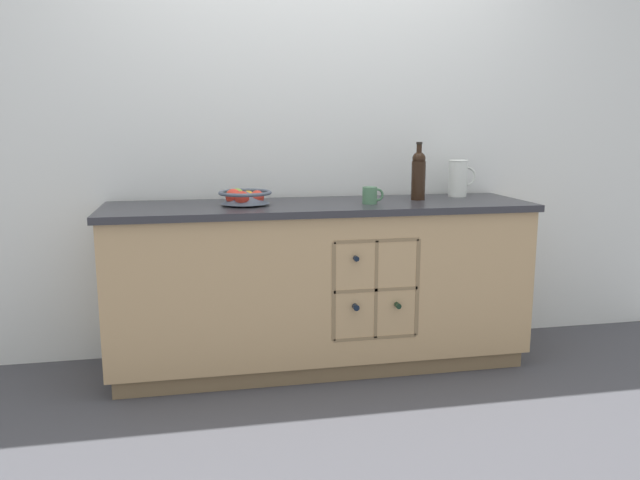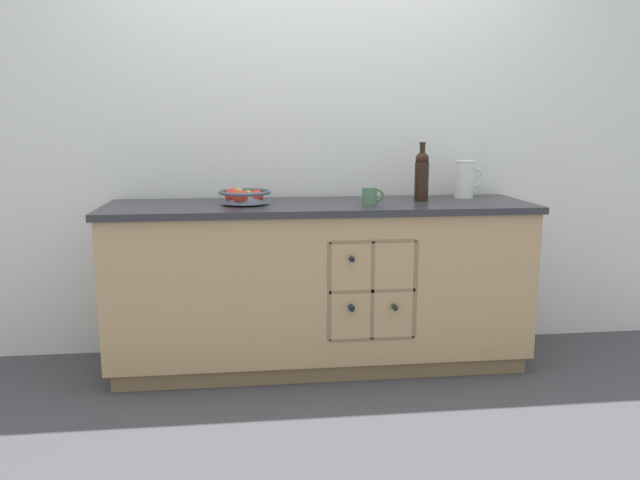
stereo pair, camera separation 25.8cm
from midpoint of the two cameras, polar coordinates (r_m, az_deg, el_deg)
The scene contains 7 objects.
ground_plane at distance 3.47m, azimuth -2.17°, elevation -11.28°, with size 14.00×14.00×0.00m, color #424247.
back_wall at distance 3.57m, azimuth -3.23°, elevation 10.30°, with size 4.57×0.06×2.55m, color silver.
kitchen_island at distance 3.33m, azimuth -2.19°, elevation -4.09°, with size 2.21×0.62×0.88m.
fruit_bowl at distance 3.20m, azimuth -9.24°, elevation 3.95°, with size 0.27×0.27×0.09m.
white_pitcher at distance 3.61m, azimuth 10.55°, elevation 5.64°, with size 0.16×0.11×0.21m.
ceramic_mug at distance 3.22m, azimuth 2.35°, elevation 4.09°, with size 0.11×0.08×0.09m.
standing_wine_bottle at distance 3.41m, azimuth 6.85°, elevation 6.00°, with size 0.08×0.08×0.31m.
Camera 1 is at (-0.63, -3.16, 1.29)m, focal length 35.00 mm.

